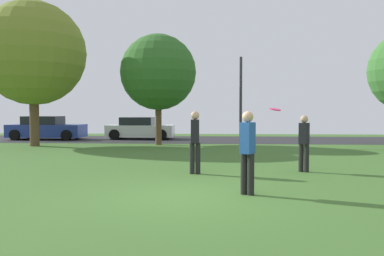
{
  "coord_description": "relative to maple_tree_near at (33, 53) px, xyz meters",
  "views": [
    {
      "loc": [
        0.6,
        -7.96,
        1.74
      ],
      "look_at": [
        0.0,
        2.32,
        1.3
      ],
      "focal_mm": 36.73,
      "sensor_mm": 36.0,
      "label": 1
    }
  ],
  "objects": [
    {
      "name": "street_lamp_post",
      "position": [
        10.31,
        1.1,
        -2.35
      ],
      "size": [
        0.14,
        0.14,
        4.5
      ],
      "primitive_type": "cylinder",
      "color": "#2D2D33",
      "rests_on": "ground_plane"
    },
    {
      "name": "parked_car_white",
      "position": [
        4.3,
        5.29,
        -3.97
      ],
      "size": [
        4.11,
        2.1,
        1.36
      ],
      "color": "white",
      "rests_on": "ground_plane"
    },
    {
      "name": "maple_tree_far",
      "position": [
        6.07,
        1.11,
        -0.86
      ],
      "size": [
        3.9,
        3.9,
        5.7
      ],
      "color": "brown",
      "rests_on": "ground_plane"
    },
    {
      "name": "person_walking",
      "position": [
        8.44,
        -8.23,
        -3.63
      ],
      "size": [
        0.3,
        0.32,
        1.74
      ],
      "rotation": [
        0.0,
        0.0,
        1.57
      ],
      "color": "black",
      "rests_on": "ground_plane"
    },
    {
      "name": "maple_tree_near",
      "position": [
        0.0,
        0.0,
        0.0
      ],
      "size": [
        5.14,
        5.14,
        7.18
      ],
      "color": "brown",
      "rests_on": "ground_plane"
    },
    {
      "name": "person_catcher",
      "position": [
        9.67,
        -10.89,
        -3.63
      ],
      "size": [
        0.35,
        0.39,
        1.74
      ],
      "rotation": [
        0.0,
        0.0,
        1.04
      ],
      "color": "black",
      "rests_on": "ground_plane"
    },
    {
      "name": "person_thrower",
      "position": [
        11.54,
        -7.7,
        -3.71
      ],
      "size": [
        0.35,
        0.39,
        1.63
      ],
      "rotation": [
        0.0,
        0.0,
        -2.1
      ],
      "color": "black",
      "rests_on": "ground_plane"
    },
    {
      "name": "parked_car_blue",
      "position": [
        -1.4,
        4.54,
        -3.94
      ],
      "size": [
        4.5,
        2.05,
        1.43
      ],
      "color": "#233893",
      "rests_on": "ground_plane"
    },
    {
      "name": "road_strip",
      "position": [
        8.39,
        4.9,
        -4.6
      ],
      "size": [
        44.0,
        6.4,
        0.01
      ],
      "primitive_type": "cube",
      "color": "#28282B",
      "rests_on": "ground_plane"
    },
    {
      "name": "ground_plane",
      "position": [
        8.39,
        -11.1,
        -4.6
      ],
      "size": [
        44.0,
        44.0,
        0.0
      ],
      "primitive_type": "plane",
      "color": "#3D6628"
    },
    {
      "name": "frisbee_disc",
      "position": [
        10.42,
        -9.61,
        -2.82
      ],
      "size": [
        0.38,
        0.38,
        0.08
      ],
      "color": "#EA2D6B"
    }
  ]
}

